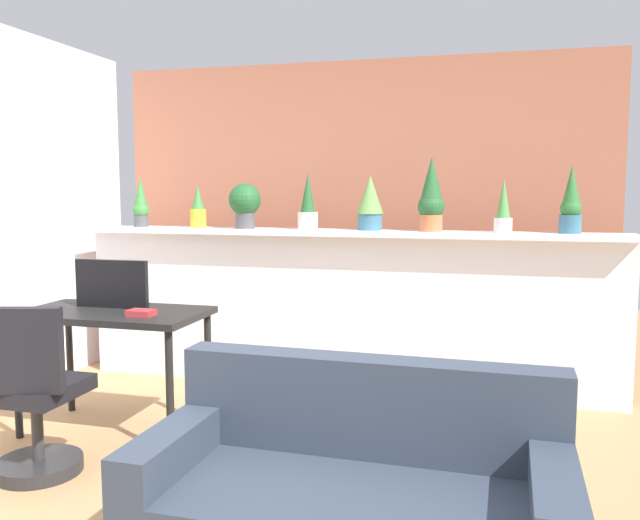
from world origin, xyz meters
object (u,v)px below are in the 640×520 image
at_px(office_chair, 31,404).
at_px(potted_plant_4, 370,202).
at_px(couch, 353,510).
at_px(potted_plant_2, 245,203).
at_px(potted_plant_3, 308,206).
at_px(potted_plant_7, 571,203).
at_px(potted_plant_6, 503,209).
at_px(desk, 114,324).
at_px(book_on_desk, 141,313).
at_px(tv_monitor, 112,284).
at_px(potted_plant_0, 141,204).
at_px(potted_plant_1, 198,209).
at_px(potted_plant_5, 431,197).
at_px(side_cube_shelf, 249,399).

bearing_deg(office_chair, potted_plant_4, 54.17).
bearing_deg(couch, potted_plant_4, 99.36).
distance_m(potted_plant_2, office_chair, 2.16).
distance_m(potted_plant_3, couch, 2.70).
bearing_deg(potted_plant_7, couch, -112.26).
xyz_separation_m(potted_plant_4, potted_plant_6, (0.93, -0.03, -0.04)).
xyz_separation_m(desk, book_on_desk, (0.26, -0.12, 0.10)).
xyz_separation_m(potted_plant_2, potted_plant_4, (0.95, 0.05, 0.01)).
relative_size(potted_plant_3, book_on_desk, 2.75).
bearing_deg(potted_plant_4, potted_plant_6, -2.10).
xyz_separation_m(potted_plant_7, tv_monitor, (-2.75, -1.14, -0.48)).
bearing_deg(potted_plant_6, potted_plant_7, 3.77).
bearing_deg(desk, potted_plant_7, 24.32).
bearing_deg(potted_plant_6, potted_plant_0, 179.92).
relative_size(potted_plant_3, potted_plant_7, 0.91).
distance_m(potted_plant_3, office_chair, 2.30).
xyz_separation_m(potted_plant_2, tv_monitor, (-0.45, -1.10, -0.48)).
bearing_deg(desk, book_on_desk, -24.23).
distance_m(potted_plant_2, book_on_desk, 1.43).
height_order(potted_plant_1, potted_plant_2, potted_plant_2).
bearing_deg(potted_plant_3, potted_plant_2, -179.04).
bearing_deg(couch, book_on_desk, 145.00).
height_order(potted_plant_6, potted_plant_7, potted_plant_7).
relative_size(desk, book_on_desk, 7.31).
xyz_separation_m(potted_plant_3, tv_monitor, (-0.94, -1.10, -0.46)).
xyz_separation_m(potted_plant_2, potted_plant_3, (0.49, 0.01, -0.02)).
relative_size(potted_plant_6, couch, 0.23).
bearing_deg(office_chair, potted_plant_3, 63.71).
relative_size(potted_plant_2, potted_plant_7, 0.74).
relative_size(potted_plant_1, book_on_desk, 2.17).
distance_m(potted_plant_0, potted_plant_2, 0.88).
relative_size(potted_plant_0, tv_monitor, 0.81).
bearing_deg(book_on_desk, tv_monitor, 147.92).
distance_m(potted_plant_5, potted_plant_6, 0.49).
distance_m(potted_plant_2, potted_plant_6, 1.87).
bearing_deg(potted_plant_6, couch, -102.90).
relative_size(potted_plant_7, couch, 0.29).
distance_m(potted_plant_3, book_on_desk, 1.56).
height_order(potted_plant_1, tv_monitor, potted_plant_1).
xyz_separation_m(potted_plant_6, side_cube_shelf, (-1.42, -1.13, -1.09)).
bearing_deg(potted_plant_5, desk, -146.18).
height_order(potted_plant_0, potted_plant_3, potted_plant_3).
relative_size(potted_plant_2, potted_plant_3, 0.82).
relative_size(desk, tv_monitor, 2.28).
distance_m(potted_plant_5, potted_plant_7, 0.92).
bearing_deg(office_chair, potted_plant_6, 39.17).
bearing_deg(potted_plant_1, potted_plant_4, 1.68).
height_order(potted_plant_2, potted_plant_5, potted_plant_5).
distance_m(potted_plant_1, book_on_desk, 1.44).
relative_size(potted_plant_3, office_chair, 0.46).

